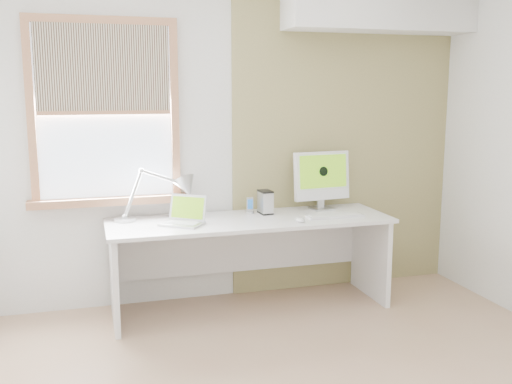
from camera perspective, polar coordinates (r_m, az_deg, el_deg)
name	(u,v)px	position (r m, az deg, el deg)	size (l,w,h in m)	color
room	(311,169)	(3.11, 5.44, 2.23)	(4.04, 3.54, 2.64)	tan
accent_wall	(344,139)	(5.10, 8.67, 5.16)	(2.00, 0.02, 2.60)	#888151
soffit	(379,5)	(5.06, 12.02, 17.51)	(1.60, 0.40, 0.42)	white
window	(105,113)	(4.59, -14.60, 7.49)	(1.20, 0.14, 1.42)	#9D633F
desk	(248,241)	(4.63, -0.77, -4.84)	(2.20, 0.70, 0.73)	white
desk_lamp	(175,191)	(4.59, -7.93, 0.12)	(0.72, 0.29, 0.40)	#B3B5B7
laptop	(184,217)	(4.38, -7.05, -2.44)	(0.38, 0.37, 0.21)	#B3B5B7
phone_dock	(250,209)	(4.72, -0.60, -1.65)	(0.08, 0.08, 0.13)	#B3B5B7
external_drive	(265,202)	(4.69, 0.92, -1.00)	(0.10, 0.15, 0.19)	#B3B5B7
imac	(322,177)	(4.88, 6.47, 1.48)	(0.50, 0.18, 0.49)	#B3B5B7
keyboard	(335,216)	(4.62, 7.77, -2.33)	(0.46, 0.13, 0.02)	white
mouse	(300,220)	(4.42, 4.36, -2.74)	(0.07, 0.11, 0.03)	white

